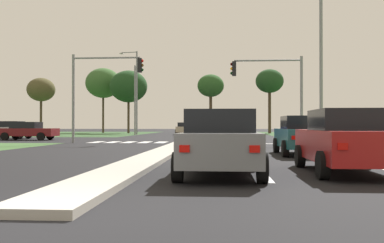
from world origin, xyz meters
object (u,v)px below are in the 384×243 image
pedestrian_at_median (201,125)px  treeline_third (129,87)px  car_silver_second (9,130)px  car_grey_seventh (220,142)px  car_teal_third (303,135)px  treeline_fourth (211,86)px  street_lamp_second (324,52)px  car_red_fifth (346,141)px  car_maroon_sixth (28,131)px  treeline_fifth (270,82)px  car_white_eighth (218,133)px  traffic_signal_near_right (275,84)px  street_lamp_third (135,96)px  car_blue_fourth (221,130)px  car_beige_near (185,128)px  traffic_signal_near_left (98,82)px  treeline_second (103,83)px  street_lamp_fourth (135,88)px

pedestrian_at_median → treeline_third: treeline_third is taller
car_silver_second → car_grey_seventh: 32.85m
car_teal_third → car_grey_seventh: car_teal_third is taller
treeline_fourth → street_lamp_second: bearing=-78.1°
car_teal_third → treeline_fourth: (-5.05, 46.87, 6.19)m
car_grey_seventh → treeline_third: 55.14m
car_red_fifth → car_maroon_sixth: 29.72m
treeline_fifth → pedestrian_at_median: bearing=-115.5°
street_lamp_second → car_white_eighth: bearing=-139.1°
car_silver_second → traffic_signal_near_right: (22.35, -8.56, 3.13)m
car_maroon_sixth → street_lamp_third: street_lamp_third is taller
car_grey_seventh → car_blue_fourth: bearing=90.2°
traffic_signal_near_right → street_lamp_third: bearing=119.8°
car_beige_near → traffic_signal_near_left: size_ratio=0.74×
traffic_signal_near_left → car_beige_near: bearing=82.1°
car_beige_near → traffic_signal_near_right: traffic_signal_near_right is taller
treeline_second → car_red_fifth: bearing=-68.7°
car_red_fifth → street_lamp_second: bearing=79.1°
car_teal_third → street_lamp_third: size_ratio=0.50×
car_grey_seventh → treeline_fourth: treeline_fourth is taller
car_maroon_sixth → street_lamp_second: street_lamp_second is taller
treeline_second → treeline_fourth: 17.04m
street_lamp_third → traffic_signal_near_left: bearing=-84.1°
pedestrian_at_median → treeline_second: size_ratio=0.18×
street_lamp_third → treeline_second: treeline_second is taller
treeline_fifth → street_lamp_second: bearing=-91.1°
car_teal_third → car_white_eighth: 4.98m
car_blue_fourth → treeline_fourth: (-1.67, 30.17, 6.19)m
treeline_third → treeline_fifth: (20.73, 0.83, 0.67)m
car_teal_third → treeline_fifth: 46.98m
car_blue_fourth → car_grey_seventh: size_ratio=1.05×
street_lamp_second → treeline_third: street_lamp_second is taller
traffic_signal_near_left → car_blue_fourth: bearing=35.5°
car_grey_seventh → car_silver_second: bearing=125.0°
car_beige_near → car_grey_seventh: car_grey_seventh is taller
car_teal_third → pedestrian_at_median: (-5.51, 27.30, 0.45)m
car_red_fifth → treeline_third: 55.29m
car_silver_second → car_white_eighth: car_white_eighth is taller
street_lamp_fourth → treeline_fifth: size_ratio=1.13×
car_grey_seventh → traffic_signal_near_left: size_ratio=0.71×
car_white_eighth → treeline_third: bearing=108.0°
car_maroon_sixth → traffic_signal_near_left: 9.75m
traffic_signal_near_left → treeline_fourth: bearing=79.7°
car_silver_second → street_lamp_second: (25.06, -10.31, 4.89)m
car_blue_fourth → car_grey_seventh: (0.07, -24.21, -0.00)m
car_teal_third → treeline_third: (-17.15, 45.53, 6.09)m
street_lamp_fourth → treeline_second: size_ratio=1.05×
car_beige_near → traffic_signal_near_left: (-3.58, -25.66, 3.33)m
car_grey_seventh → street_lamp_fourth: bearing=104.0°
treeline_fifth → car_beige_near: bearing=-139.7°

